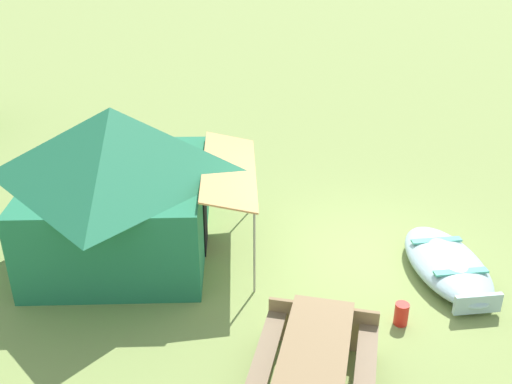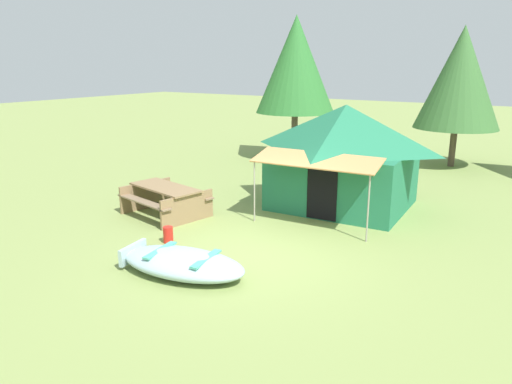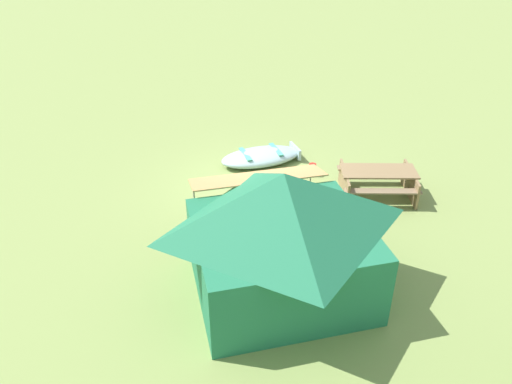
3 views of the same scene
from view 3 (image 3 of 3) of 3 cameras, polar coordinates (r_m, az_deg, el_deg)
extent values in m
plane|color=#80924D|center=(13.53, -0.45, 0.30)|extent=(80.00, 80.00, 0.00)
ellipsoid|color=#9EBBC2|center=(14.82, 0.56, 4.09)|extent=(2.57, 1.50, 0.42)
ellipsoid|color=#374144|center=(14.80, 0.56, 4.21)|extent=(2.36, 1.34, 0.15)
cube|color=#49AB95|center=(14.60, -1.24, 4.41)|extent=(0.27, 0.90, 0.04)
cube|color=#49AB95|center=(14.90, 2.33, 4.95)|extent=(0.27, 0.90, 0.04)
cube|color=#9EBBC2|center=(15.19, 4.55, 4.77)|extent=(0.19, 0.75, 0.32)
cube|color=#22714D|center=(9.76, 2.94, -7.79)|extent=(3.44, 3.07, 1.53)
pyramid|color=#22714D|center=(8.99, 3.16, -1.07)|extent=(3.71, 3.31, 1.15)
cube|color=black|center=(10.97, 0.75, -3.70)|extent=(0.76, 0.07, 1.22)
cube|color=tan|center=(10.85, 0.19, 1.70)|extent=(3.01, 1.05, 0.23)
cylinder|color=gray|center=(11.41, -7.06, -1.96)|extent=(0.04, 0.04, 1.45)
cylinder|color=gray|center=(11.95, 6.18, -0.25)|extent=(0.04, 0.04, 1.45)
cube|color=olive|center=(13.32, 14.01, 2.36)|extent=(2.08, 1.21, 0.04)
cube|color=#80694F|center=(13.98, 13.38, 2.72)|extent=(1.97, 0.65, 0.04)
cube|color=#80694F|center=(12.90, 14.44, 0.08)|extent=(1.97, 0.65, 0.04)
cube|color=olive|center=(13.72, 17.39, 0.94)|extent=(0.37, 1.51, 0.70)
cube|color=olive|center=(13.32, 10.14, 1.01)|extent=(0.37, 1.51, 0.70)
cube|color=beige|center=(10.93, 2.69, -7.04)|extent=(0.54, 0.38, 0.31)
cylinder|color=red|center=(14.26, 6.53, 2.60)|extent=(0.26, 0.26, 0.35)
camera|label=1|loc=(14.90, 39.64, 19.84)|focal=41.33mm
camera|label=2|loc=(19.45, -20.19, 19.67)|focal=33.50mm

